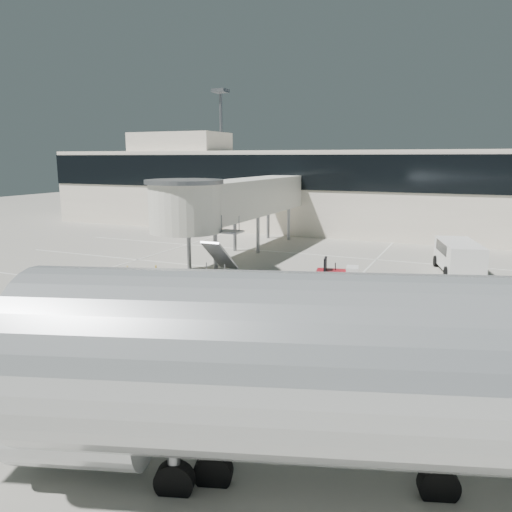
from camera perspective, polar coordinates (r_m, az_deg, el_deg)
The scene contains 12 objects.
ground at distance 24.75m, azimuth -7.23°, elevation -6.16°, with size 140.00×140.00×0.00m, color #BAB6A6.
lane_markings at distance 33.08m, azimuth 0.04°, elevation -1.61°, with size 40.00×30.00×0.02m.
terminal at distance 51.83m, azimuth 9.58°, elevation 7.47°, with size 64.00×12.11×15.20m.
jet_bridge at distance 36.44m, azimuth -2.90°, elevation 6.37°, with size 5.70×20.40×6.03m.
baggage_tug at distance 29.66m, azimuth 9.34°, elevation -2.15°, with size 2.57×1.91×1.57m.
suitcase_cart at distance 25.32m, azimuth 12.24°, elevation -4.88°, with size 3.28×2.17×1.27m.
box_cart_near at distance 26.08m, azimuth -10.18°, elevation -3.93°, with size 4.16×2.48×1.60m.
box_cart_far at distance 28.05m, azimuth -13.92°, elevation -3.29°, with size 3.30×2.16×1.28m.
ground_worker at distance 20.15m, azimuth -6.42°, elevation -7.86°, with size 0.58×0.38×1.58m, color #90DD17.
minivan at distance 34.83m, azimuth 22.13°, elevation 0.21°, with size 3.39×5.67×2.01m.
belt_loader at distance 51.22m, azimuth -6.88°, elevation 3.71°, with size 4.25×2.96×1.93m.
aircraft at distance 11.40m, azimuth 21.01°, elevation -12.45°, with size 20.01×9.04×5.15m.
Camera 1 is at (12.21, -20.24, 7.35)m, focal length 35.00 mm.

